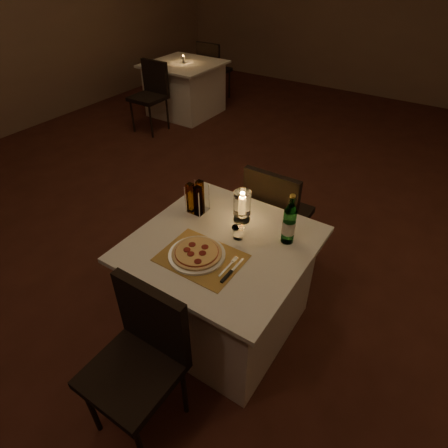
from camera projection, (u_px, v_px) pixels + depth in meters
The scene contains 17 objects.
floor at pixel (232, 271), 3.06m from camera, with size 8.00×10.00×0.02m, color #4C2118.
main_table at pixel (222, 285), 2.41m from camera, with size 1.00×1.00×0.74m.
chair_near at pixel (142, 350), 1.83m from camera, with size 0.42×0.42×0.90m.
chair_far at pixel (275, 210), 2.78m from camera, with size 0.42×0.42×0.90m.
placemat at pixel (201, 258), 2.08m from camera, with size 0.45×0.34×0.00m, color #B5883F.
plate at pixel (197, 255), 2.08m from camera, with size 0.32×0.32×0.01m, color white.
pizza at pixel (197, 253), 2.07m from camera, with size 0.28×0.28×0.02m.
fork at pixel (230, 265), 2.03m from camera, with size 0.02×0.18×0.00m.
knife at pixel (229, 274), 1.97m from camera, with size 0.02×0.22×0.01m.
tumbler at pixel (238, 233), 2.20m from camera, with size 0.08×0.08×0.08m, color white, non-canonical shape.
water_bottle at pixel (289, 223), 2.12m from camera, with size 0.08×0.08×0.32m.
hurricane_candle at pixel (242, 204), 2.29m from camera, with size 0.11×0.11×0.21m.
cruet_caddy at pixel (196, 199), 2.38m from camera, with size 0.12×0.12×0.21m.
neighbor_table_left at pixel (185, 89), 5.61m from camera, with size 1.00×1.00×0.74m.
neighbor_chair_la at pixel (152, 89), 5.03m from camera, with size 0.42×0.42×0.90m.
neighbor_chair_lb at pixel (212, 66), 5.98m from camera, with size 0.42×0.42×0.90m.
neighbor_candle_left at pixel (183, 59), 5.36m from camera, with size 0.03×0.03×0.11m.
Camera 1 is at (1.15, -1.88, 2.15)m, focal length 30.00 mm.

